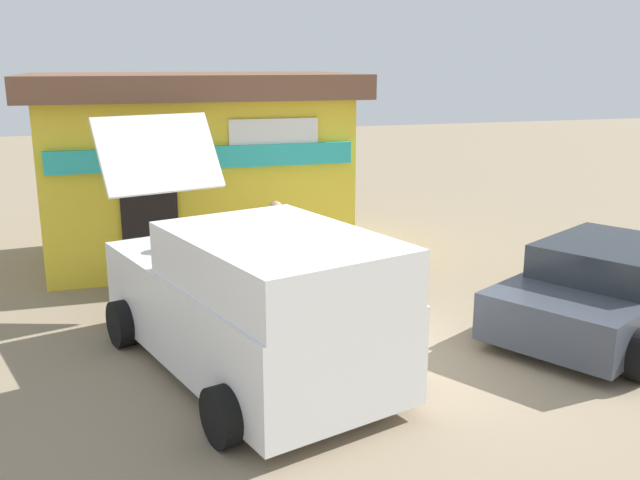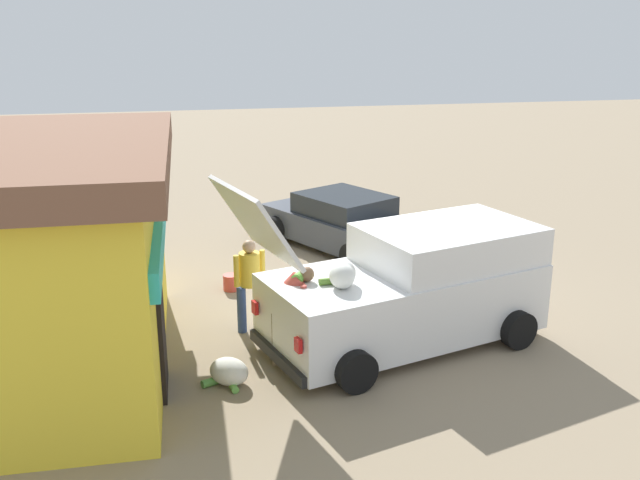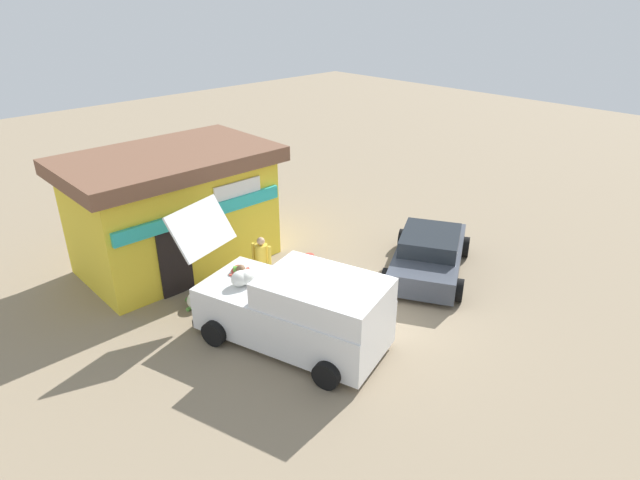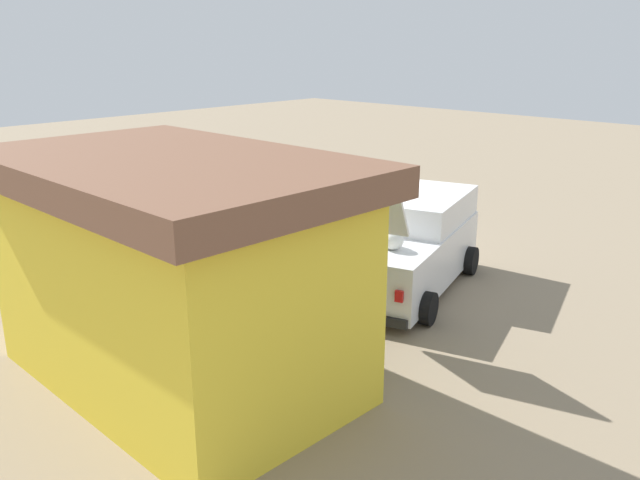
{
  "view_description": "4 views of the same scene",
  "coord_description": "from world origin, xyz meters",
  "px_view_note": "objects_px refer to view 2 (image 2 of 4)",
  "views": [
    {
      "loc": [
        -3.13,
        -7.32,
        3.58
      ],
      "look_at": [
        -0.15,
        2.15,
        1.05
      ],
      "focal_mm": 39.6,
      "sensor_mm": 36.0,
      "label": 1
    },
    {
      "loc": [
        -11.47,
        3.82,
        4.89
      ],
      "look_at": [
        0.31,
        1.38,
        1.17
      ],
      "focal_mm": 39.93,
      "sensor_mm": 36.0,
      "label": 2
    },
    {
      "loc": [
        -8.24,
        -7.31,
        7.45
      ],
      "look_at": [
        0.87,
        2.1,
        1.18
      ],
      "focal_mm": 29.89,
      "sensor_mm": 36.0,
      "label": 3
    },
    {
      "loc": [
        -8.99,
        10.7,
        4.88
      ],
      "look_at": [
        -0.42,
        1.59,
        1.02
      ],
      "focal_mm": 36.96,
      "sensor_mm": 36.0,
      "label": 4
    }
  ],
  "objects_px": {
    "unloaded_banana_pile": "(228,372)",
    "paint_bucket": "(231,282)",
    "delivery_van": "(413,287)",
    "customer_bending": "(287,304)",
    "parked_sedan": "(344,223)",
    "storefront_bar": "(44,257)",
    "vendor_standing": "(250,279)"
  },
  "relations": [
    {
      "from": "unloaded_banana_pile",
      "to": "customer_bending",
      "type": "bearing_deg",
      "value": -56.48
    },
    {
      "from": "vendor_standing",
      "to": "unloaded_banana_pile",
      "type": "bearing_deg",
      "value": 163.77
    },
    {
      "from": "storefront_bar",
      "to": "parked_sedan",
      "type": "bearing_deg",
      "value": -48.81
    },
    {
      "from": "parked_sedan",
      "to": "vendor_standing",
      "type": "distance_m",
      "value": 4.75
    },
    {
      "from": "unloaded_banana_pile",
      "to": "paint_bucket",
      "type": "relative_size",
      "value": 2.56
    },
    {
      "from": "parked_sedan",
      "to": "customer_bending",
      "type": "relative_size",
      "value": 2.96
    },
    {
      "from": "storefront_bar",
      "to": "vendor_standing",
      "type": "bearing_deg",
      "value": -74.91
    },
    {
      "from": "paint_bucket",
      "to": "parked_sedan",
      "type": "bearing_deg",
      "value": -51.77
    },
    {
      "from": "delivery_van",
      "to": "vendor_standing",
      "type": "relative_size",
      "value": 3.41
    },
    {
      "from": "delivery_van",
      "to": "unloaded_banana_pile",
      "type": "distance_m",
      "value": 3.18
    },
    {
      "from": "vendor_standing",
      "to": "paint_bucket",
      "type": "distance_m",
      "value": 2.02
    },
    {
      "from": "delivery_van",
      "to": "unloaded_banana_pile",
      "type": "bearing_deg",
      "value": 106.22
    },
    {
      "from": "delivery_van",
      "to": "vendor_standing",
      "type": "xyz_separation_m",
      "value": [
        0.92,
        2.45,
        -0.01
      ]
    },
    {
      "from": "parked_sedan",
      "to": "paint_bucket",
      "type": "xyz_separation_m",
      "value": [
        -2.13,
        2.71,
        -0.43
      ]
    },
    {
      "from": "parked_sedan",
      "to": "unloaded_banana_pile",
      "type": "relative_size",
      "value": 5.55
    },
    {
      "from": "unloaded_banana_pile",
      "to": "vendor_standing",
      "type": "bearing_deg",
      "value": -16.23
    },
    {
      "from": "parked_sedan",
      "to": "unloaded_banana_pile",
      "type": "xyz_separation_m",
      "value": [
        -5.79,
        3.06,
        -0.4
      ]
    },
    {
      "from": "parked_sedan",
      "to": "vendor_standing",
      "type": "relative_size",
      "value": 2.78
    },
    {
      "from": "storefront_bar",
      "to": "customer_bending",
      "type": "bearing_deg",
      "value": -96.16
    },
    {
      "from": "customer_bending",
      "to": "unloaded_banana_pile",
      "type": "height_order",
      "value": "customer_bending"
    },
    {
      "from": "delivery_van",
      "to": "vendor_standing",
      "type": "distance_m",
      "value": 2.62
    },
    {
      "from": "parked_sedan",
      "to": "paint_bucket",
      "type": "height_order",
      "value": "parked_sedan"
    },
    {
      "from": "vendor_standing",
      "to": "paint_bucket",
      "type": "xyz_separation_m",
      "value": [
        1.87,
        0.17,
        -0.74
      ]
    },
    {
      "from": "vendor_standing",
      "to": "delivery_van",
      "type": "bearing_deg",
      "value": -110.56
    },
    {
      "from": "customer_bending",
      "to": "paint_bucket",
      "type": "distance_m",
      "value": 3.17
    },
    {
      "from": "delivery_van",
      "to": "paint_bucket",
      "type": "relative_size",
      "value": 17.46
    },
    {
      "from": "customer_bending",
      "to": "paint_bucket",
      "type": "xyz_separation_m",
      "value": [
        3.03,
        0.59,
        -0.72
      ]
    },
    {
      "from": "customer_bending",
      "to": "unloaded_banana_pile",
      "type": "bearing_deg",
      "value": 123.52
    },
    {
      "from": "storefront_bar",
      "to": "customer_bending",
      "type": "xyz_separation_m",
      "value": [
        -0.36,
        -3.37,
        -0.85
      ]
    },
    {
      "from": "parked_sedan",
      "to": "vendor_standing",
      "type": "xyz_separation_m",
      "value": [
        -4.01,
        2.54,
        0.31
      ]
    },
    {
      "from": "parked_sedan",
      "to": "vendor_standing",
      "type": "height_order",
      "value": "vendor_standing"
    },
    {
      "from": "parked_sedan",
      "to": "unloaded_banana_pile",
      "type": "height_order",
      "value": "parked_sedan"
    }
  ]
}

